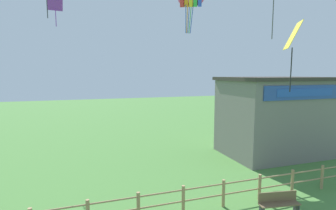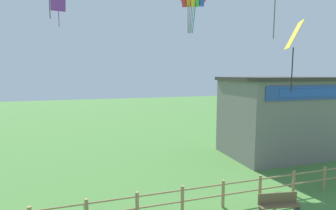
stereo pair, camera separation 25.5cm
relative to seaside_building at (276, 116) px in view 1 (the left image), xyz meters
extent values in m
cylinder|color=#9E7F56|center=(-11.42, -5.68, -2.21)|extent=(0.14, 0.14, 1.23)
cylinder|color=#9E7F56|center=(-9.52, -5.68, -2.21)|extent=(0.14, 0.14, 1.23)
cylinder|color=#9E7F56|center=(-7.61, -5.68, -2.21)|extent=(0.14, 0.14, 1.23)
cylinder|color=#9E7F56|center=(-5.71, -5.68, -2.21)|extent=(0.14, 0.14, 1.23)
cylinder|color=#9E7F56|center=(-3.80, -5.68, -2.21)|extent=(0.14, 0.14, 1.23)
cylinder|color=#9E7F56|center=(-1.90, -5.68, -2.21)|extent=(0.14, 0.14, 1.23)
cylinder|color=#9E7F56|center=(-9.52, -5.68, -1.78)|extent=(19.05, 0.07, 0.07)
cylinder|color=#9E7F56|center=(-9.52, -5.68, -2.27)|extent=(19.05, 0.07, 0.07)
cube|color=slate|center=(0.00, 0.01, -0.14)|extent=(7.35, 4.88, 5.38)
cube|color=#38332D|center=(0.00, 0.01, 2.67)|extent=(7.65, 5.18, 0.24)
cube|color=#284799|center=(0.00, -2.47, 1.85)|extent=(6.25, 0.08, 0.90)
cube|color=#234CAD|center=(0.00, -2.52, 1.85)|extent=(4.41, 0.04, 0.49)
cube|color=brown|center=(-5.71, -6.98, -2.40)|extent=(1.77, 0.69, 0.05)
cube|color=brown|center=(-5.68, -6.80, -2.16)|extent=(1.71, 0.33, 0.44)
cube|color=#2D2D33|center=(-4.93, -7.11, -2.63)|extent=(0.12, 0.36, 0.40)
cube|color=red|center=(-5.94, 3.61, 8.53)|extent=(0.80, 1.29, 1.30)
cylinder|color=blue|center=(-5.80, 3.21, 7.04)|extent=(0.19, 0.33, 2.00)
cylinder|color=orange|center=(-5.71, 3.19, 7.04)|extent=(0.13, 0.34, 2.00)
cylinder|color=blue|center=(-5.60, 3.17, 7.04)|extent=(0.05, 0.33, 2.00)
cylinder|color=green|center=(-5.48, 3.15, 7.04)|extent=(0.13, 0.34, 2.00)
cylinder|color=blue|center=(-5.36, 3.15, 7.04)|extent=(0.19, 0.33, 2.00)
cube|color=purple|center=(-14.85, 5.13, 8.10)|extent=(1.08, 0.77, 1.25)
cylinder|color=purple|center=(-14.85, 5.13, 6.93)|extent=(0.05, 0.05, 1.21)
cube|color=yellow|center=(-4.30, -5.72, 4.73)|extent=(0.98, 1.13, 1.22)
cylinder|color=black|center=(-4.30, -5.72, 3.19)|extent=(0.05, 0.05, 2.00)
cylinder|color=#4C4C51|center=(-3.94, -3.93, 6.12)|extent=(0.05, 0.05, 2.65)
camera|label=1|loc=(-13.43, -15.31, 3.01)|focal=28.00mm
camera|label=2|loc=(-13.19, -15.39, 3.01)|focal=28.00mm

